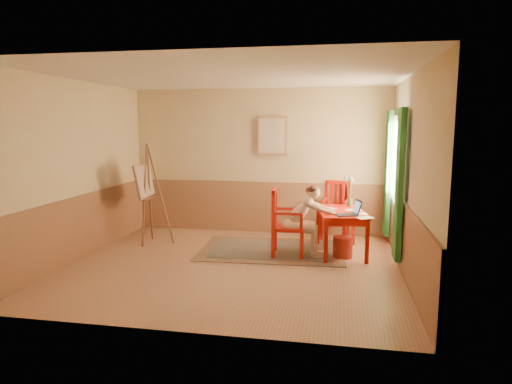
% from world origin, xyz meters
% --- Properties ---
extents(room, '(5.04, 4.54, 2.84)m').
position_xyz_m(room, '(0.00, 0.00, 1.40)').
color(room, tan).
rests_on(room, ground).
extents(wainscot, '(5.00, 4.50, 1.00)m').
position_xyz_m(wainscot, '(0.00, 0.80, 0.50)').
color(wainscot, '#9F6D4C').
rests_on(wainscot, room).
extents(window, '(0.12, 2.01, 2.20)m').
position_xyz_m(window, '(2.42, 1.10, 1.35)').
color(window, white).
rests_on(window, room).
extents(wall_portrait, '(0.60, 0.05, 0.76)m').
position_xyz_m(wall_portrait, '(0.25, 2.20, 1.90)').
color(wall_portrait, tan).
rests_on(wall_portrait, room).
extents(rug, '(2.47, 1.71, 0.02)m').
position_xyz_m(rug, '(0.46, 0.93, 0.01)').
color(rug, '#8C7251').
rests_on(rug, room).
extents(table, '(0.90, 1.30, 0.72)m').
position_xyz_m(table, '(1.59, 0.95, 0.63)').
color(table, red).
rests_on(table, room).
extents(chair_left, '(0.53, 0.51, 1.10)m').
position_xyz_m(chair_left, '(0.70, 0.66, 0.55)').
color(chair_left, red).
rests_on(chair_left, room).
extents(chair_back, '(0.55, 0.57, 1.07)m').
position_xyz_m(chair_back, '(1.50, 2.02, 0.53)').
color(chair_back, red).
rests_on(chair_back, room).
extents(figure, '(0.87, 0.39, 1.16)m').
position_xyz_m(figure, '(1.01, 0.67, 0.64)').
color(figure, beige).
rests_on(figure, room).
extents(laptop, '(0.44, 0.34, 0.23)m').
position_xyz_m(laptop, '(1.71, 0.60, 0.77)').
color(laptop, '#1E2338').
rests_on(laptop, table).
extents(papers, '(0.87, 0.96, 0.00)m').
position_xyz_m(papers, '(1.74, 0.82, 0.72)').
color(papers, white).
rests_on(papers, table).
extents(vase, '(0.19, 0.28, 0.53)m').
position_xyz_m(vase, '(1.73, 1.40, 0.96)').
color(vase, '#3F724C').
rests_on(vase, table).
extents(wastebasket, '(0.40, 0.40, 0.33)m').
position_xyz_m(wastebasket, '(1.63, 0.73, 0.17)').
color(wastebasket, '#A93326').
rests_on(wastebasket, room).
extents(easel, '(0.63, 0.80, 1.79)m').
position_xyz_m(easel, '(-1.82, 1.02, 1.06)').
color(easel, brown).
rests_on(easel, room).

